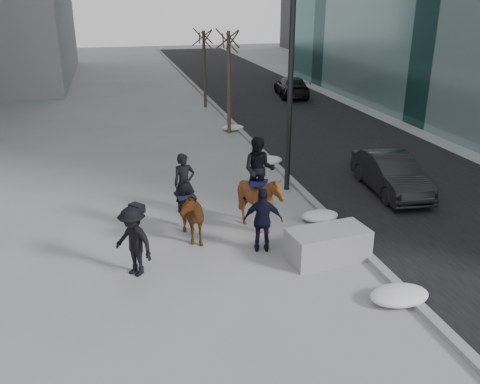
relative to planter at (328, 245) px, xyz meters
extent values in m
plane|color=gray|center=(-1.96, 0.21, -0.41)|extent=(120.00, 120.00, 0.00)
cube|color=black|center=(5.04, 10.21, -0.40)|extent=(8.00, 90.00, 0.01)
cube|color=gray|center=(1.04, 10.21, -0.35)|extent=(0.25, 90.00, 0.12)
cube|color=gray|center=(0.00, 0.00, 0.00)|extent=(2.13, 1.23, 0.81)
imported|color=black|center=(3.99, 3.90, 0.25)|extent=(1.74, 4.11, 1.32)
imported|color=black|center=(6.66, 21.48, 0.25)|extent=(2.54, 4.76, 1.31)
imported|color=#48200E|center=(-3.31, 2.05, 0.38)|extent=(1.12, 1.97, 1.58)
imported|color=black|center=(-3.31, 2.20, 1.18)|extent=(0.65, 0.48, 1.65)
cube|color=black|center=(-3.31, 2.20, 0.84)|extent=(0.56, 0.63, 0.06)
imported|color=#4A1A0E|center=(-1.21, 2.06, 0.49)|extent=(1.94, 2.04, 1.78)
imported|color=black|center=(-1.21, 2.21, 1.39)|extent=(1.10, 0.99, 1.86)
cube|color=#0E0E33|center=(-1.21, 2.21, 1.00)|extent=(0.65, 0.70, 0.06)
imported|color=black|center=(-1.48, 0.85, 0.47)|extent=(1.10, 0.67, 1.75)
cylinder|color=#CD530C|center=(-1.53, 1.40, 0.74)|extent=(0.04, 0.18, 0.07)
imported|color=black|center=(-4.82, 0.43, 0.47)|extent=(1.23, 1.28, 1.75)
cube|color=black|center=(-4.67, 0.68, 1.21)|extent=(0.40, 0.42, 0.20)
cylinder|color=black|center=(0.64, 5.02, 4.09)|extent=(0.18, 0.18, 9.00)
ellipsoid|color=silver|center=(0.74, -2.23, -0.23)|extent=(1.36, 0.86, 0.34)
ellipsoid|color=silver|center=(0.74, 7.85, -0.24)|extent=(1.34, 0.85, 0.34)
ellipsoid|color=silver|center=(0.74, 13.52, -0.26)|extent=(1.11, 0.71, 0.28)
ellipsoid|color=silver|center=(0.74, 2.28, -0.26)|extent=(1.15, 0.73, 0.29)
camera|label=1|loc=(-5.01, -10.66, 5.93)|focal=38.00mm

